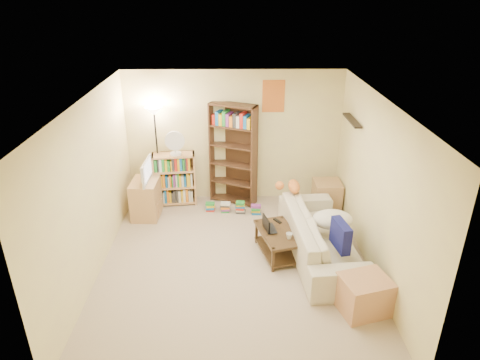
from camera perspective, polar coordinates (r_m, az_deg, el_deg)
The scene contains 19 objects.
room at distance 5.83m, azimuth -0.74°, elevation 2.06°, with size 4.50×4.54×2.52m.
sofa at distance 6.75m, azimuth 10.80°, elevation -7.28°, with size 1.10×2.40×0.68m, color #BAB69A.
navy_pillow at distance 6.22m, azimuth 13.27°, elevation -7.20°, with size 0.45×0.13×0.40m, color navy.
cream_blanket at distance 6.72m, azimuth 12.21°, elevation -5.16°, with size 0.63×0.45×0.27m, color silver.
tabby_cat at distance 7.23m, azimuth 6.87°, elevation -0.81°, with size 0.54×0.22×0.18m.
coffee_table at distance 6.70m, azimuth 5.03°, elevation -7.98°, with size 0.72×1.01×0.41m.
laptop at distance 6.68m, azimuth 4.55°, elevation -6.45°, with size 0.26×0.36×0.03m, color black.
laptop_screen at distance 6.59m, azimuth 3.50°, elevation -5.81°, with size 0.01×0.30×0.20m, color white.
mug at distance 6.46m, azimuth 6.57°, elevation -7.42°, with size 0.12×0.12×0.09m, color silver.
tv_remote at distance 6.89m, azimuth 5.01°, elevation -5.45°, with size 0.05×0.16×0.02m, color black.
tv_stand at distance 7.89m, azimuth -12.43°, elevation -2.42°, with size 0.46×0.64×0.69m, color tan.
television at distance 7.67m, azimuth -12.79°, elevation 1.18°, with size 0.11×0.69×0.39m, color black.
tall_bookshelf at distance 7.95m, azimuth -0.92°, elevation 3.73°, with size 0.91×0.62×1.93m.
short_bookshelf at distance 8.17m, azimuth -8.69°, elevation 0.13°, with size 0.81×0.39×1.01m.
desk_fan at distance 7.84m, azimuth -8.67°, elevation 4.89°, with size 0.36×0.20×0.46m.
floor_lamp at distance 7.92m, azimuth -11.23°, elevation 6.86°, with size 0.32×0.32×1.88m.
side_table at distance 8.11m, azimuth 11.48°, elevation -2.08°, with size 0.49×0.49×0.56m, color #B37B57.
end_cabinet at distance 5.88m, azimuth 16.20°, elevation -14.49°, with size 0.60×0.50×0.50m, color tan.
book_stacks at distance 7.93m, azimuth -0.85°, elevation -3.70°, with size 1.02×0.28×0.22m.
Camera 1 is at (-0.01, -5.37, 3.87)m, focal length 32.00 mm.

